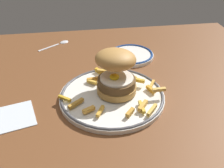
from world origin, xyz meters
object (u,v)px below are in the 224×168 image
object	(u,v)px
dinner_plate	(112,96)
spoon	(61,42)
napkin	(11,117)
burger	(116,70)
side_plate	(131,55)

from	to	relation	value
dinner_plate	spoon	bearing A→B (deg)	110.44
dinner_plate	napkin	bearing A→B (deg)	-170.53
spoon	napkin	distance (cm)	44.08
burger	napkin	world-z (taller)	burger
side_plate	napkin	world-z (taller)	side_plate
spoon	napkin	bearing A→B (deg)	-105.13
burger	napkin	distance (cm)	28.80
burger	spoon	bearing A→B (deg)	113.37
burger	spoon	distance (cm)	40.04
dinner_plate	spoon	xyz separation A→B (cm)	(-14.26, 38.25, -0.48)
napkin	burger	bearing A→B (deg)	13.22
burger	side_plate	xyz separation A→B (cm)	(8.89, 20.87, -6.59)
spoon	dinner_plate	bearing A→B (deg)	-69.56
dinner_plate	side_plate	distance (cm)	25.14
dinner_plate	side_plate	size ratio (longest dim) A/B	1.82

